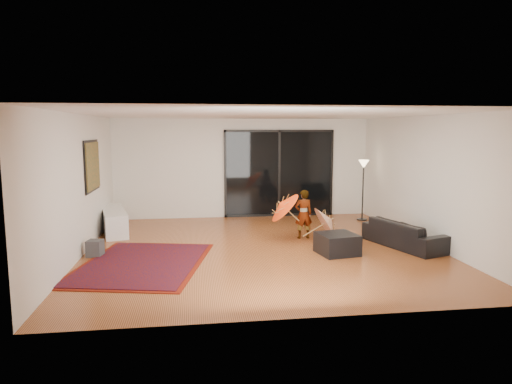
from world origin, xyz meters
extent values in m
plane|color=#AD5B2F|center=(0.00, 0.00, 0.00)|extent=(7.00, 7.00, 0.00)
plane|color=white|center=(0.00, 0.00, 2.70)|extent=(7.00, 7.00, 0.00)
plane|color=silver|center=(0.00, 3.50, 1.35)|extent=(7.00, 0.00, 7.00)
plane|color=silver|center=(0.00, -3.50, 1.35)|extent=(7.00, 0.00, 7.00)
plane|color=silver|center=(-3.50, 0.00, 1.35)|extent=(0.00, 7.00, 7.00)
plane|color=silver|center=(3.50, 0.00, 1.35)|extent=(0.00, 7.00, 7.00)
cube|color=black|center=(1.00, 3.47, 1.20)|extent=(3.00, 0.04, 2.40)
cube|color=black|center=(1.00, 3.45, 2.37)|extent=(3.06, 0.06, 0.06)
cube|color=black|center=(1.00, 3.45, 0.03)|extent=(3.06, 0.06, 0.06)
cube|color=black|center=(1.00, 3.45, 1.20)|extent=(0.06, 0.06, 2.40)
cube|color=black|center=(-3.48, 1.00, 1.65)|extent=(0.02, 1.28, 1.08)
cube|color=#1E4B35|center=(-3.46, 1.00, 1.65)|extent=(0.03, 1.18, 0.98)
cube|color=white|center=(-3.25, 2.02, 0.27)|extent=(0.93, 2.00, 0.54)
cube|color=#424244|center=(-3.25, -0.13, 0.16)|extent=(0.32, 0.32, 0.31)
cube|color=#631408|center=(-2.30, -0.77, 0.01)|extent=(2.67, 3.30, 0.01)
cube|color=#5E0F08|center=(-2.30, -0.77, 0.01)|extent=(2.48, 3.11, 0.02)
imported|color=black|center=(2.95, -0.23, 0.27)|extent=(1.26, 2.00, 0.54)
cube|color=black|center=(1.39, -0.59, 0.20)|extent=(0.81, 0.81, 0.40)
cylinder|color=black|center=(3.10, 2.57, 0.01)|extent=(0.28, 0.28, 0.03)
cylinder|color=black|center=(3.10, 2.57, 0.74)|extent=(0.04, 0.04, 1.49)
cone|color=#FFD899|center=(3.10, 2.57, 1.50)|extent=(0.28, 0.28, 0.22)
imported|color=#999999|center=(1.05, 0.77, 0.55)|extent=(0.41, 0.29, 1.09)
cone|color=#FA400D|center=(0.50, 0.72, 0.73)|extent=(0.68, 0.80, 0.70)
cylinder|color=#AD824A|center=(0.50, 0.72, 0.40)|extent=(0.38, 0.02, 0.36)
cylinder|color=#AD824A|center=(0.50, 0.72, 0.84)|extent=(0.05, 0.02, 0.05)
cone|color=white|center=(1.65, 0.62, 0.51)|extent=(0.56, 0.80, 0.79)
cylinder|color=#AD824A|center=(1.65, 0.62, 0.13)|extent=(0.49, 0.02, 0.29)
cylinder|color=#AD824A|center=(1.65, 0.62, 0.62)|extent=(0.06, 0.02, 0.05)
camera|label=1|loc=(-1.35, -8.95, 2.40)|focal=32.00mm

